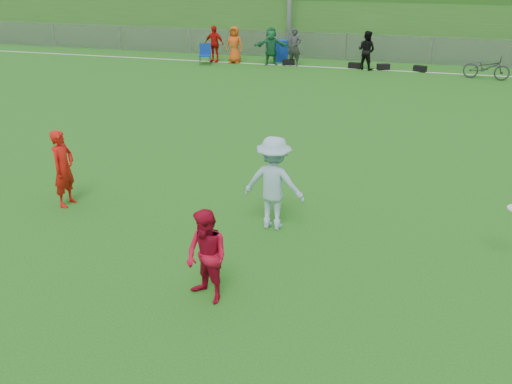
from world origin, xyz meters
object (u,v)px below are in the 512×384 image
(player_red_center, at_px, (207,257))
(recycling_bin, at_px, (281,51))
(player_blue, at_px, (274,183))
(bicycle, at_px, (487,67))
(player_red_left, at_px, (63,168))

(player_red_center, height_order, recycling_bin, player_red_center)
(player_blue, distance_m, recycling_bin, 17.73)
(player_blue, bearing_deg, recycling_bin, -73.58)
(recycling_bin, height_order, bicycle, recycling_bin)
(player_red_left, relative_size, bicycle, 0.89)
(bicycle, bearing_deg, recycling_bin, 89.84)
(bicycle, bearing_deg, player_blue, 171.57)
(player_red_left, relative_size, player_blue, 0.89)
(player_red_left, bearing_deg, recycling_bin, 0.25)
(recycling_bin, distance_m, bicycle, 9.29)
(player_blue, distance_m, bicycle, 16.49)
(player_blue, bearing_deg, bicycle, -104.83)
(player_red_center, bearing_deg, player_blue, 111.18)
(player_red_left, bearing_deg, bicycle, -29.47)
(player_red_left, height_order, player_blue, player_blue)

